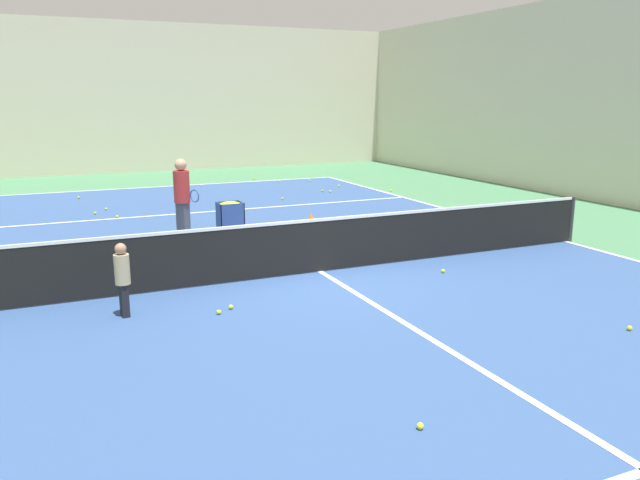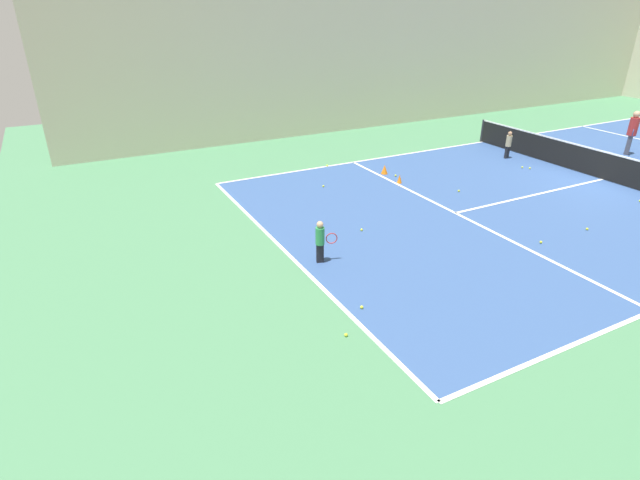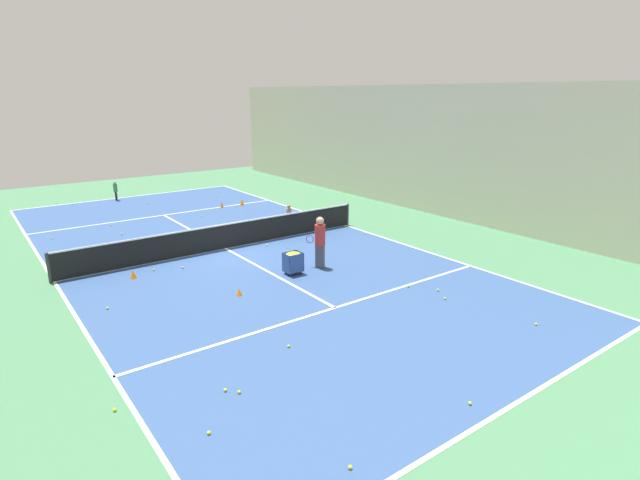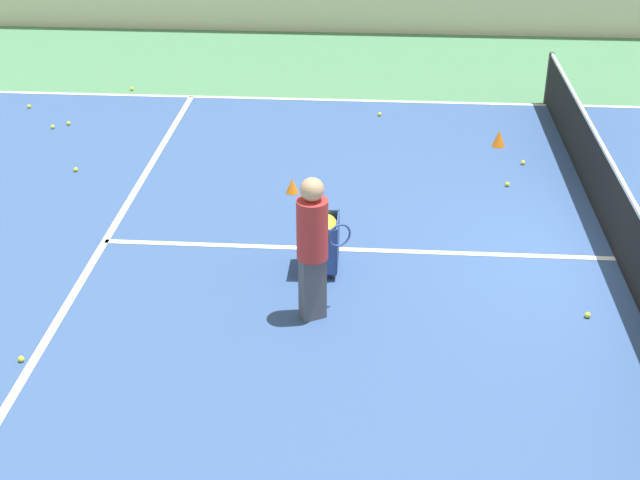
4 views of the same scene
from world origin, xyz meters
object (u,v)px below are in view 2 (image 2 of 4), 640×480
Objects in this scene: tennis_net at (606,166)px; child_midcourt at (509,143)px; player_near_baseline at (321,239)px; coach_at_net at (633,130)px.

tennis_net is 11.15× the size of child_midcourt.
tennis_net is 11.73m from player_near_baseline.
child_midcourt is (-1.87, -4.81, -0.39)m from coach_at_net.
coach_at_net reaches higher than child_midcourt.
coach_at_net is (-1.63, 3.80, 0.50)m from tennis_net.
tennis_net is at bearing -5.11° from coach_at_net.
child_midcourt is at bearing -164.05° from tennis_net.
coach_at_net is 1.63× the size of child_midcourt.
child_midcourt is at bearing 41.14° from player_near_baseline.
coach_at_net reaches higher than tennis_net.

